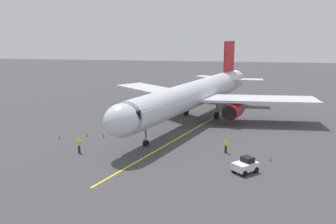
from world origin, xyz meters
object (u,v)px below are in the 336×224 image
(ground_crew_marshaller, at_px, (79,145))
(tug_portside, at_px, (187,99))
(safety_cone_nose_left, at_px, (103,135))
(safety_cone_nose_right, at_px, (87,134))
(airplane, at_px, (194,95))
(safety_cone_wing_starboard, at_px, (270,159))
(tug_near_nose, at_px, (245,165))
(safety_cone_wing_port, at_px, (59,137))
(ground_crew_wing_walker, at_px, (226,145))

(ground_crew_marshaller, xyz_separation_m, tug_portside, (-8.70, -30.16, -0.18))
(safety_cone_nose_left, height_order, safety_cone_nose_right, same)
(airplane, distance_m, tug_portside, 14.12)
(safety_cone_wing_starboard, bearing_deg, airplane, -59.60)
(airplane, relative_size, ground_crew_marshaller, 22.88)
(tug_portside, bearing_deg, safety_cone_nose_left, 71.52)
(tug_near_nose, relative_size, safety_cone_nose_left, 4.90)
(safety_cone_nose_right, bearing_deg, safety_cone_wing_port, 26.54)
(airplane, bearing_deg, ground_crew_wing_walker, 108.83)
(ground_crew_marshaller, height_order, safety_cone_wing_starboard, ground_crew_marshaller)
(ground_crew_wing_walker, relative_size, tug_portside, 0.62)
(tug_portside, relative_size, safety_cone_wing_port, 4.99)
(tug_portside, relative_size, safety_cone_nose_left, 4.99)
(safety_cone_wing_starboard, bearing_deg, safety_cone_nose_right, -13.88)
(safety_cone_nose_left, xyz_separation_m, safety_cone_wing_starboard, (-19.98, 5.46, 0.00))
(airplane, bearing_deg, safety_cone_wing_starboard, 120.40)
(tug_near_nose, xyz_separation_m, safety_cone_wing_starboard, (-2.73, -3.42, -0.43))
(ground_crew_marshaller, xyz_separation_m, tug_near_nose, (-17.92, 2.76, -0.18))
(airplane, xyz_separation_m, tug_near_nose, (-6.66, 19.42, -3.30))
(tug_portside, bearing_deg, safety_cone_wing_port, 62.46)
(ground_crew_marshaller, height_order, ground_crew_wing_walker, same)
(tug_near_nose, xyz_separation_m, safety_cone_nose_right, (19.52, -8.92, -0.43))
(ground_crew_wing_walker, height_order, safety_cone_wing_starboard, ground_crew_wing_walker)
(ground_crew_wing_walker, distance_m, safety_cone_wing_starboard, 5.05)
(ground_crew_marshaller, height_order, tug_portside, ground_crew_marshaller)
(tug_portside, xyz_separation_m, safety_cone_wing_port, (13.30, 25.50, -0.43))
(ground_crew_marshaller, relative_size, safety_cone_wing_port, 3.11)
(airplane, distance_m, tug_near_nose, 20.80)
(tug_near_nose, xyz_separation_m, safety_cone_nose_left, (17.25, -8.87, -0.43))
(airplane, bearing_deg, tug_near_nose, 108.93)
(airplane, height_order, ground_crew_wing_walker, airplane)
(safety_cone_nose_left, bearing_deg, ground_crew_wing_walker, 167.25)
(safety_cone_nose_left, relative_size, safety_cone_wing_port, 1.00)
(tug_near_nose, relative_size, safety_cone_nose_right, 4.90)
(airplane, relative_size, safety_cone_wing_starboard, 71.15)
(airplane, distance_m, ground_crew_wing_walker, 15.15)
(ground_crew_marshaller, relative_size, safety_cone_nose_left, 3.11)
(tug_near_nose, height_order, safety_cone_wing_port, tug_near_nose)
(tug_near_nose, distance_m, safety_cone_nose_left, 19.41)
(safety_cone_wing_port, bearing_deg, airplane, -142.87)
(ground_crew_marshaller, height_order, safety_cone_wing_port, ground_crew_marshaller)
(airplane, bearing_deg, safety_cone_nose_left, 44.88)
(airplane, relative_size, tug_portside, 14.26)
(ground_crew_wing_walker, distance_m, tug_portside, 28.49)
(ground_crew_marshaller, distance_m, safety_cone_wing_port, 6.58)
(tug_near_nose, xyz_separation_m, tug_portside, (9.22, -32.92, 0.00))
(safety_cone_wing_port, xyz_separation_m, safety_cone_wing_starboard, (-25.24, 4.00, 0.00))
(safety_cone_nose_left, bearing_deg, safety_cone_wing_port, 15.46)
(safety_cone_nose_left, bearing_deg, airplane, -135.12)
(ground_crew_marshaller, xyz_separation_m, safety_cone_wing_starboard, (-20.65, -0.66, -0.61))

